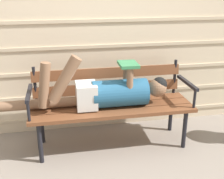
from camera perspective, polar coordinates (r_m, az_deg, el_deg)
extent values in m
plane|color=gray|center=(3.05, 0.43, -11.94)|extent=(12.00, 12.00, 0.00)
cube|color=beige|center=(3.20, -1.70, 13.57)|extent=(4.24, 0.06, 2.50)
cube|color=#C1AD8E|center=(3.48, -1.42, -4.95)|extent=(4.24, 0.02, 0.04)
cube|color=#C1AD8E|center=(3.37, -1.46, -0.69)|extent=(4.24, 0.02, 0.04)
cube|color=#C1AD8E|center=(3.28, -1.50, 3.83)|extent=(4.24, 0.02, 0.04)
cube|color=#C1AD8E|center=(3.21, -1.55, 8.58)|extent=(4.24, 0.02, 0.04)
cube|color=#C1AD8E|center=(3.17, -1.60, 13.50)|extent=(4.24, 0.02, 0.04)
cube|color=brown|center=(2.80, 0.62, -4.95)|extent=(1.65, 0.15, 0.04)
cube|color=brown|center=(2.95, 0.00, -3.61)|extent=(1.65, 0.15, 0.04)
cube|color=brown|center=(3.09, -0.56, -2.39)|extent=(1.65, 0.15, 0.04)
cube|color=brown|center=(3.12, -0.83, 0.24)|extent=(1.59, 0.05, 0.11)
cube|color=brown|center=(3.06, -0.84, 3.32)|extent=(1.59, 0.05, 0.11)
cylinder|color=black|center=(3.06, -15.00, 0.85)|extent=(0.03, 0.03, 0.39)
cylinder|color=black|center=(3.30, 12.30, 2.52)|extent=(0.03, 0.03, 0.39)
cylinder|color=black|center=(2.85, -14.03, -10.30)|extent=(0.04, 0.04, 0.41)
cylinder|color=black|center=(3.09, 14.17, -7.69)|extent=(0.04, 0.04, 0.41)
cylinder|color=black|center=(3.18, -13.74, -6.82)|extent=(0.04, 0.04, 0.41)
cylinder|color=black|center=(3.40, 11.56, -4.76)|extent=(0.04, 0.04, 0.41)
cube|color=black|center=(2.84, -16.13, -0.68)|extent=(0.04, 0.46, 0.03)
cylinder|color=black|center=(2.70, -16.23, -4.10)|extent=(0.03, 0.03, 0.20)
cube|color=black|center=(3.11, 14.70, 1.32)|extent=(0.04, 0.46, 0.03)
cylinder|color=black|center=(2.98, 16.04, -1.69)|extent=(0.03, 0.03, 0.20)
cylinder|color=#23567A|center=(2.90, 1.52, -0.70)|extent=(0.55, 0.27, 0.27)
cube|color=silver|center=(2.85, -5.11, -1.15)|extent=(0.20, 0.26, 0.25)
sphere|color=brown|center=(3.00, 8.97, 0.36)|extent=(0.19, 0.19, 0.19)
sphere|color=black|center=(2.99, 9.37, 0.98)|extent=(0.16, 0.16, 0.16)
cylinder|color=brown|center=(2.72, -9.37, 2.04)|extent=(0.34, 0.11, 0.46)
cylinder|color=brown|center=(2.74, -13.28, 0.82)|extent=(0.15, 0.09, 0.44)
cylinder|color=brown|center=(2.94, -15.14, -2.86)|extent=(0.86, 0.10, 0.10)
cylinder|color=brown|center=(2.80, 3.56, 1.51)|extent=(0.06, 0.06, 0.28)
cylinder|color=brown|center=(2.95, 2.80, 2.51)|extent=(0.06, 0.06, 0.28)
cube|color=#337A4C|center=(2.83, 3.23, 5.00)|extent=(0.19, 0.25, 0.03)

